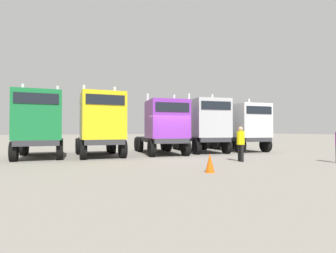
{
  "coord_description": "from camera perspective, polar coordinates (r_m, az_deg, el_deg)",
  "views": [
    {
      "loc": [
        -6.2,
        -14.54,
        1.6
      ],
      "look_at": [
        0.96,
        2.95,
        1.89
      ],
      "focal_mm": 28.32,
      "sensor_mm": 36.0,
      "label": 1
    }
  ],
  "objects": [
    {
      "name": "ground",
      "position": [
        15.88,
        0.82,
        -6.67
      ],
      "size": [
        200.0,
        200.0,
        0.0
      ],
      "primitive_type": "plane",
      "color": "gray"
    },
    {
      "name": "semi_truck_green",
      "position": [
        16.87,
        -25.96,
        0.52
      ],
      "size": [
        2.59,
        6.0,
        4.37
      ],
      "rotation": [
        0.0,
        0.0,
        -1.58
      ],
      "color": "#333338",
      "rests_on": "ground"
    },
    {
      "name": "semi_truck_yellow",
      "position": [
        16.46,
        -14.2,
        0.46
      ],
      "size": [
        2.57,
        5.74,
        4.41
      ],
      "rotation": [
        0.0,
        0.0,
        -1.57
      ],
      "color": "#333338",
      "rests_on": "ground"
    },
    {
      "name": "semi_truck_purple",
      "position": [
        17.61,
        -0.91,
        -0.06
      ],
      "size": [
        3.14,
        6.52,
        4.13
      ],
      "rotation": [
        0.0,
        0.0,
        -1.67
      ],
      "color": "#333338",
      "rests_on": "ground"
    },
    {
      "name": "semi_truck_silver",
      "position": [
        19.45,
        7.95,
        0.27
      ],
      "size": [
        3.38,
        6.73,
        4.38
      ],
      "rotation": [
        0.0,
        0.0,
        -1.71
      ],
      "color": "#333338",
      "rests_on": "ground"
    },
    {
      "name": "semi_truck_white",
      "position": [
        21.23,
        16.09,
        -0.11
      ],
      "size": [
        2.95,
        6.05,
        4.18
      ],
      "rotation": [
        0.0,
        0.0,
        -1.64
      ],
      "color": "#333338",
      "rests_on": "ground"
    },
    {
      "name": "visitor_in_hivis",
      "position": [
        14.23,
        15.37,
        -3.06
      ],
      "size": [
        0.45,
        0.46,
        1.81
      ],
      "rotation": [
        0.0,
        0.0,
        3.01
      ],
      "color": "black",
      "rests_on": "ground"
    },
    {
      "name": "traffic_cone_mid",
      "position": [
        10.31,
        9.01,
        -7.77
      ],
      "size": [
        0.36,
        0.36,
        0.73
      ],
      "primitive_type": "cone",
      "color": "#F2590C",
      "rests_on": "ground"
    }
  ]
}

